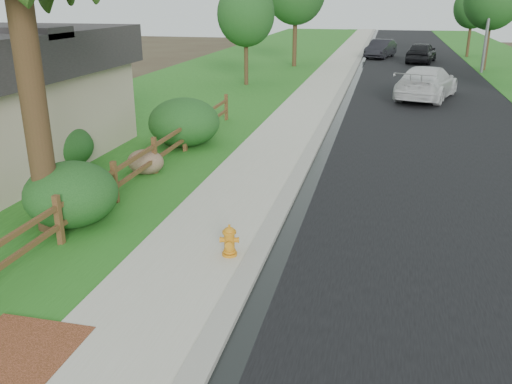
% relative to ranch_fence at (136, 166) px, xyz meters
% --- Properties ---
extents(ground, '(120.00, 120.00, 0.00)m').
position_rel_ranch_fence_xyz_m(ground, '(3.60, -6.40, -0.62)').
color(ground, '#3E2F21').
extents(road, '(8.00, 90.00, 0.02)m').
position_rel_ranch_fence_xyz_m(road, '(8.20, 28.60, -0.61)').
color(road, black).
rests_on(road, ground).
extents(curb, '(0.40, 90.00, 0.12)m').
position_rel_ranch_fence_xyz_m(curb, '(4.00, 28.60, -0.56)').
color(curb, gray).
rests_on(curb, ground).
extents(wet_gutter, '(0.50, 90.00, 0.00)m').
position_rel_ranch_fence_xyz_m(wet_gutter, '(4.35, 28.60, -0.60)').
color(wet_gutter, black).
rests_on(wet_gutter, road).
extents(sidewalk, '(2.20, 90.00, 0.10)m').
position_rel_ranch_fence_xyz_m(sidewalk, '(2.70, 28.60, -0.57)').
color(sidewalk, '#AFAB98').
rests_on(sidewalk, ground).
extents(grass_strip, '(1.60, 90.00, 0.06)m').
position_rel_ranch_fence_xyz_m(grass_strip, '(0.80, 28.60, -0.59)').
color(grass_strip, '#245C1A').
rests_on(grass_strip, ground).
extents(lawn_near, '(9.00, 90.00, 0.04)m').
position_rel_ranch_fence_xyz_m(lawn_near, '(-4.40, 28.60, -0.60)').
color(lawn_near, '#245C1A').
rests_on(lawn_near, ground).
extents(ranch_fence, '(0.12, 16.92, 1.10)m').
position_rel_ranch_fence_xyz_m(ranch_fence, '(0.00, 0.00, 0.00)').
color(ranch_fence, '#482618').
rests_on(ranch_fence, ground).
extents(fire_hydrant, '(0.42, 0.34, 0.63)m').
position_rel_ranch_fence_xyz_m(fire_hydrant, '(3.50, -3.40, -0.23)').
color(fire_hydrant, orange).
rests_on(fire_hydrant, sidewalk).
extents(white_suv, '(3.63, 5.89, 1.59)m').
position_rel_ranch_fence_xyz_m(white_suv, '(8.15, 15.42, 0.20)').
color(white_suv, silver).
rests_on(white_suv, road).
extents(dark_car_mid, '(2.67, 4.80, 1.54)m').
position_rel_ranch_fence_xyz_m(dark_car_mid, '(8.67, 31.35, 0.17)').
color(dark_car_mid, black).
rests_on(dark_car_mid, road).
extents(dark_car_far, '(2.61, 4.64, 1.45)m').
position_rel_ranch_fence_xyz_m(dark_car_far, '(5.60, 34.11, 0.13)').
color(dark_car_far, black).
rests_on(dark_car_far, road).
extents(boulder, '(1.28, 1.12, 0.72)m').
position_rel_ranch_fence_xyz_m(boulder, '(-0.30, 1.22, -0.26)').
color(boulder, brown).
rests_on(boulder, ground).
extents(shrub_b, '(2.58, 2.58, 1.42)m').
position_rel_ranch_fence_xyz_m(shrub_b, '(-0.35, -2.52, 0.09)').
color(shrub_b, '#194318').
rests_on(shrub_b, ground).
extents(shrub_c, '(2.02, 2.02, 1.30)m').
position_rel_ranch_fence_xyz_m(shrub_c, '(-2.90, 1.19, 0.03)').
color(shrub_c, '#194318').
rests_on(shrub_c, ground).
extents(shrub_d, '(2.94, 2.94, 1.62)m').
position_rel_ranch_fence_xyz_m(shrub_d, '(-0.30, 4.40, 0.19)').
color(shrub_d, '#194318').
rests_on(shrub_d, ground).
extents(tree_near_left, '(3.15, 3.15, 5.59)m').
position_rel_ranch_fence_xyz_m(tree_near_left, '(-1.53, 17.71, 3.23)').
color(tree_near_left, '#3E3019').
rests_on(tree_near_left, ground).
extents(tree_far_right, '(3.03, 3.03, 5.58)m').
position_rel_ranch_fence_xyz_m(tree_far_right, '(12.60, 36.44, 3.29)').
color(tree_far_right, '#3E3019').
rests_on(tree_far_right, ground).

